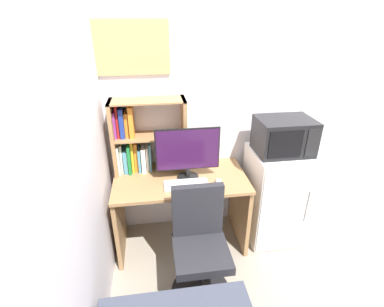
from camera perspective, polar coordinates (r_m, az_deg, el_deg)
wall_back at (r=3.07m, az=23.14°, el=9.66°), size 6.40×0.04×2.60m
wall_left at (r=1.27m, az=-27.96°, el=-14.57°), size 0.04×4.40×2.60m
desk at (r=2.69m, az=-2.24°, el=-9.09°), size 1.19×0.64×0.75m
hutch_bookshelf at (r=2.60m, az=-10.53°, el=2.88°), size 0.65×0.25×0.67m
monitor at (r=2.44m, az=-0.86°, el=0.35°), size 0.56×0.19×0.47m
keyboard at (r=2.44m, az=-1.16°, el=-6.21°), size 0.38×0.15×0.02m
computer_mouse at (r=2.48m, az=5.42°, el=-5.62°), size 0.06×0.10×0.04m
mini_fridge at (r=2.94m, az=16.28°, el=-7.97°), size 0.52×0.55×0.94m
microwave at (r=2.65m, az=17.93°, el=3.36°), size 0.49×0.37×0.31m
desk_chair at (r=2.34m, az=1.58°, el=-18.99°), size 0.48×0.48×0.92m
wall_corkboard at (r=2.51m, az=-13.41°, el=19.89°), size 0.73×0.02×0.43m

